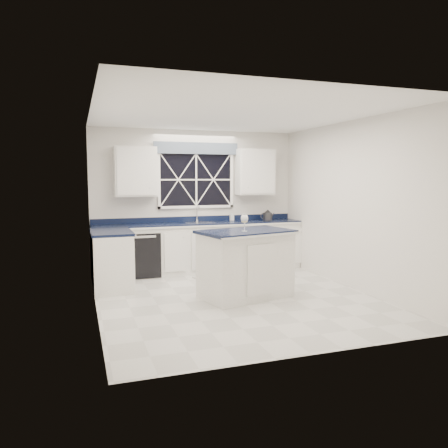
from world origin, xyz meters
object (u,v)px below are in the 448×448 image
object	(u,v)px
island	(246,263)
dishwasher	(142,253)
soap_bottle	(232,216)
wine_glass	(244,219)
kettle	(268,215)
faucet	(197,214)

from	to	relation	value
island	dishwasher	bearing A→B (deg)	109.43
island	soap_bottle	world-z (taller)	soap_bottle
dishwasher	island	size ratio (longest dim) A/B	0.54
wine_glass	kettle	bearing A→B (deg)	57.80
faucet	island	bearing A→B (deg)	-85.65
wine_glass	soap_bottle	bearing A→B (deg)	74.72
faucet	kettle	distance (m)	1.43
island	soap_bottle	xyz separation A→B (m)	(0.56, 2.17, 0.52)
dishwasher	kettle	world-z (taller)	kettle
soap_bottle	wine_glass	bearing A→B (deg)	-105.28
faucet	kettle	size ratio (longest dim) A/B	1.00
kettle	wine_glass	xyz separation A→B (m)	(-1.32, -2.09, 0.15)
dishwasher	kettle	bearing A→B (deg)	0.71
faucet	island	world-z (taller)	faucet
kettle	dishwasher	bearing A→B (deg)	-178.81
dishwasher	wine_glass	xyz separation A→B (m)	(1.20, -2.06, 0.78)
kettle	soap_bottle	world-z (taller)	kettle
kettle	wine_glass	distance (m)	2.48
kettle	soap_bottle	xyz separation A→B (m)	(-0.70, 0.19, -0.01)
faucet	dishwasher	bearing A→B (deg)	-169.98
wine_glass	faucet	bearing A→B (deg)	92.46
faucet	wine_glass	xyz separation A→B (m)	(0.10, -2.26, 0.09)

